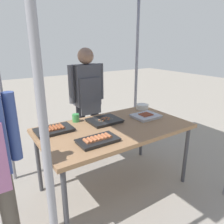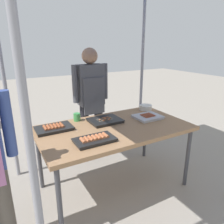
% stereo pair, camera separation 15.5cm
% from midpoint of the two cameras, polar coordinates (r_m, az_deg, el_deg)
% --- Properties ---
extents(ground_plane, '(18.00, 18.00, 0.00)m').
position_cam_midpoint_polar(ground_plane, '(2.65, -1.13, -19.14)').
color(ground_plane, gray).
extents(stall_table, '(1.60, 0.90, 0.75)m').
position_cam_midpoint_polar(stall_table, '(2.30, -1.24, -5.15)').
color(stall_table, '#9E724C').
rests_on(stall_table, ground).
extents(tray_grilled_sausages, '(0.37, 0.21, 0.05)m').
position_cam_midpoint_polar(tray_grilled_sausages, '(1.93, -6.15, -7.51)').
color(tray_grilled_sausages, black).
rests_on(tray_grilled_sausages, stall_table).
extents(tray_meat_skewers, '(0.35, 0.29, 0.04)m').
position_cam_midpoint_polar(tray_meat_skewers, '(2.41, -3.91, -2.34)').
color(tray_meat_skewers, black).
rests_on(tray_meat_skewers, stall_table).
extents(tray_pork_links, '(0.31, 0.26, 0.05)m').
position_cam_midpoint_polar(tray_pork_links, '(2.57, 7.39, -1.06)').
color(tray_pork_links, '#ADADB2').
rests_on(tray_pork_links, stall_table).
extents(tray_spring_rolls, '(0.37, 0.25, 0.05)m').
position_cam_midpoint_polar(tray_spring_rolls, '(2.25, -17.26, -4.56)').
color(tray_spring_rolls, black).
rests_on(tray_spring_rolls, stall_table).
extents(condiment_bowl, '(0.17, 0.17, 0.06)m').
position_cam_midpoint_polar(condiment_bowl, '(2.89, 6.58, 1.41)').
color(condiment_bowl, silver).
rests_on(condiment_bowl, stall_table).
extents(drink_cup_near_edge, '(0.08, 0.08, 0.09)m').
position_cam_midpoint_polar(drink_cup_near_edge, '(2.45, -11.50, -1.58)').
color(drink_cup_near_edge, '#3F994C').
rests_on(drink_cup_near_edge, stall_table).
extents(vendor_woman, '(0.52, 0.23, 1.55)m').
position_cam_midpoint_polar(vendor_woman, '(2.96, -8.17, 4.36)').
color(vendor_woman, black).
rests_on(vendor_woman, ground).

